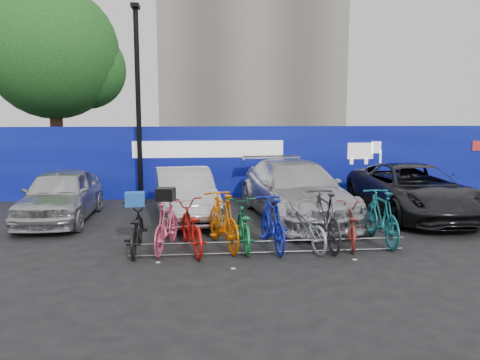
{
  "coord_description": "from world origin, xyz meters",
  "views": [
    {
      "loc": [
        -1.49,
        -9.62,
        2.82
      ],
      "look_at": [
        -0.34,
        2.0,
        1.16
      ],
      "focal_mm": 35.0,
      "sensor_mm": 36.0,
      "label": 1
    }
  ],
  "objects": [
    {
      "name": "ground",
      "position": [
        0.0,
        0.0,
        0.0
      ],
      "size": [
        100.0,
        100.0,
        0.0
      ],
      "primitive_type": "plane",
      "color": "black",
      "rests_on": "ground"
    },
    {
      "name": "hoarding",
      "position": [
        0.01,
        6.0,
        1.2
      ],
      "size": [
        22.0,
        0.18,
        2.4
      ],
      "color": "#0A0C8E",
      "rests_on": "ground"
    },
    {
      "name": "tree",
      "position": [
        -6.77,
        10.06,
        5.07
      ],
      "size": [
        5.4,
        5.2,
        7.8
      ],
      "color": "#382314",
      "rests_on": "ground"
    },
    {
      "name": "lamppost",
      "position": [
        -3.2,
        5.4,
        3.27
      ],
      "size": [
        0.25,
        0.5,
        6.11
      ],
      "color": "black",
      "rests_on": "ground"
    },
    {
      "name": "bike_rack",
      "position": [
        -0.0,
        -0.6,
        0.16
      ],
      "size": [
        5.6,
        0.03,
        0.3
      ],
      "color": "#595B60",
      "rests_on": "ground"
    },
    {
      "name": "car_0",
      "position": [
        -5.01,
        2.95,
        0.7
      ],
      "size": [
        1.64,
        4.08,
        1.39
      ],
      "primitive_type": "imported",
      "rotation": [
        0.0,
        0.0,
        0.0
      ],
      "color": "#B2B3B7",
      "rests_on": "ground"
    },
    {
      "name": "car_1",
      "position": [
        -1.76,
        2.87,
        0.68
      ],
      "size": [
        1.94,
        4.26,
        1.35
      ],
      "primitive_type": "imported",
      "rotation": [
        0.0,
        0.0,
        0.13
      ],
      "color": "#A7A7AD",
      "rests_on": "ground"
    },
    {
      "name": "car_2",
      "position": [
        1.22,
        2.63,
        0.77
      ],
      "size": [
        2.72,
        5.53,
        1.55
      ],
      "primitive_type": "imported",
      "rotation": [
        0.0,
        0.0,
        0.11
      ],
      "color": "silver",
      "rests_on": "ground"
    },
    {
      "name": "car_3",
      "position": [
        4.54,
        2.64,
        0.71
      ],
      "size": [
        2.43,
        5.16,
        1.43
      ],
      "primitive_type": "imported",
      "rotation": [
        0.0,
        0.0,
        -0.01
      ],
      "color": "black",
      "rests_on": "ground"
    },
    {
      "name": "bike_0",
      "position": [
        -2.7,
        -0.09,
        0.48
      ],
      "size": [
        0.66,
        1.82,
        0.95
      ],
      "primitive_type": "imported",
      "rotation": [
        0.0,
        0.0,
        3.16
      ],
      "color": "black",
      "rests_on": "ground"
    },
    {
      "name": "bike_1",
      "position": [
        -2.07,
        -0.1,
        0.53
      ],
      "size": [
        0.85,
        1.82,
        1.05
      ],
      "primitive_type": "imported",
      "rotation": [
        0.0,
        0.0,
        2.93
      ],
      "color": "#E14C74",
      "rests_on": "ground"
    },
    {
      "name": "bike_2",
      "position": [
        -1.57,
        -0.18,
        0.52
      ],
      "size": [
        1.06,
        2.06,
        1.03
      ],
      "primitive_type": "imported",
      "rotation": [
        0.0,
        0.0,
        3.34
      ],
      "color": "#B3130C",
      "rests_on": "ground"
    },
    {
      "name": "bike_3",
      "position": [
        -0.9,
        -0.02,
        0.6
      ],
      "size": [
        1.03,
        2.07,
        1.2
      ],
      "primitive_type": "imported",
      "rotation": [
        0.0,
        0.0,
        3.39
      ],
      "color": "#E76700",
      "rests_on": "ground"
    },
    {
      "name": "bike_4",
      "position": [
        -0.47,
        -0.06,
        0.49
      ],
      "size": [
        0.65,
        1.87,
        0.98
      ],
      "primitive_type": "imported",
      "rotation": [
        0.0,
        0.0,
        3.14
      ],
      "color": "#166E38",
      "rests_on": "ground"
    },
    {
      "name": "bike_5",
      "position": [
        0.12,
        -0.22,
        0.56
      ],
      "size": [
        0.7,
        1.91,
        1.12
      ],
      "primitive_type": "imported",
      "rotation": [
        0.0,
        0.0,
        3.24
      ],
      "color": "#0F1BAE",
      "rests_on": "ground"
    },
    {
      "name": "bike_6",
      "position": [
        0.82,
        -0.19,
        0.47
      ],
      "size": [
        1.04,
        1.9,
        0.95
      ],
      "primitive_type": "imported",
      "rotation": [
        0.0,
        0.0,
        3.38
      ],
      "color": "#96979C",
      "rests_on": "ground"
    },
    {
      "name": "bike_7",
      "position": [
        1.25,
        -0.16,
        0.61
      ],
      "size": [
        0.64,
        2.06,
        1.23
      ],
      "primitive_type": "imported",
      "rotation": [
        0.0,
        0.0,
        3.17
      ],
      "color": "#252528",
      "rests_on": "ground"
    },
    {
      "name": "bike_8",
      "position": [
        1.84,
        -0.12,
        0.45
      ],
      "size": [
        1.03,
        1.82,
        0.91
      ],
      "primitive_type": "imported",
      "rotation": [
        0.0,
        0.0,
        2.88
      ],
      "color": "maroon",
      "rests_on": "ground"
    },
    {
      "name": "bike_9",
      "position": [
        2.56,
        -0.01,
        0.6
      ],
      "size": [
        0.61,
        1.99,
        1.19
      ],
      "primitive_type": "imported",
      "rotation": [
        0.0,
        0.0,
        3.12
      ],
      "color": "#14616A",
      "rests_on": "ground"
    },
    {
      "name": "cargo_crate",
      "position": [
        -2.7,
        -0.09,
        1.09
      ],
      "size": [
        0.42,
        0.33,
        0.28
      ],
      "primitive_type": "cube",
      "rotation": [
        0.0,
        0.0,
        0.1
      ],
      "color": "blue",
      "rests_on": "bike_0"
    },
    {
      "name": "cargo_topcase",
      "position": [
        -2.07,
        -0.1,
        1.18
      ],
      "size": [
        0.41,
        0.38,
        0.26
      ],
      "primitive_type": "cube",
      "rotation": [
        0.0,
        0.0,
        -0.22
      ],
      "color": "black",
      "rests_on": "bike_1"
    }
  ]
}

